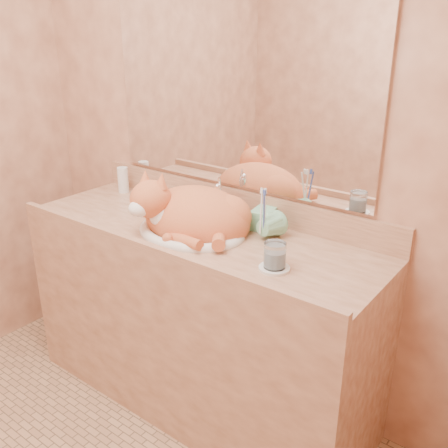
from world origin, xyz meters
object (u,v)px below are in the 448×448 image
Objects in this scene: vanity_counter at (198,319)px; water_glass at (275,255)px; cat at (190,212)px; soap_dispenser at (258,211)px; toothbrush_cup at (262,230)px; sink_basin at (191,216)px.

water_glass reaches higher than vanity_counter.
cat reaches higher than soap_dispenser.
toothbrush_cup is at bearing -56.44° from soap_dispenser.
water_glass is (0.47, -0.09, -0.03)m from cat.
toothbrush_cup is 1.18× the size of water_glass.
soap_dispenser is at bearing 133.64° from toothbrush_cup.
toothbrush_cup is at bearing 8.72° from cat.
vanity_counter is 14.91× the size of toothbrush_cup.
toothbrush_cup is at bearing 14.93° from vanity_counter.
water_glass is at bearing -12.95° from vanity_counter.
water_glass reaches higher than toothbrush_cup.
soap_dispenser is at bearing 133.56° from water_glass.
cat is at bearing 134.92° from sink_basin.
soap_dispenser is 0.10m from toothbrush_cup.
sink_basin is 0.02m from cat.
soap_dispenser reaches higher than water_glass.
vanity_counter is at bearing 64.88° from sink_basin.
toothbrush_cup is 0.24m from water_glass.
sink_basin is at bearing -105.05° from vanity_counter.
cat is (-0.02, 0.01, 0.01)m from sink_basin.
toothbrush_cup is at bearing 133.53° from water_glass.
cat is 0.31m from toothbrush_cup.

